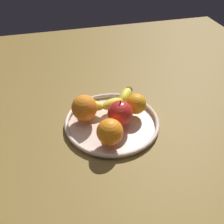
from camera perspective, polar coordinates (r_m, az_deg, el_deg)
ground_plane at (r=79.70cm, az=-0.00°, el=-3.79°), size 154.82×154.82×4.00cm
fruit_bowl at (r=77.74cm, az=-0.00°, el=-2.22°), size 28.33×28.33×1.80cm
banana at (r=81.73cm, az=-0.18°, el=2.46°), size 19.10×10.00×3.32cm
apple at (r=73.78cm, az=1.80°, el=-0.28°), size 7.31×7.31×8.11cm
orange_center at (r=75.96cm, az=-6.08°, el=0.95°), size 7.59×7.59×7.59cm
orange_back_left at (r=68.14cm, az=-0.47°, el=-4.38°), size 7.16×7.16×7.16cm
orange_back_right at (r=78.43cm, az=5.30°, el=1.79°), size 6.23×6.23×6.23cm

